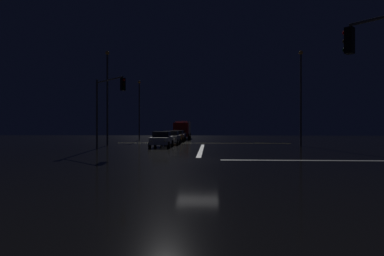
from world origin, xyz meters
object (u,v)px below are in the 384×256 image
Objects in this scene: streetlamp_right_near at (301,92)px; sedan_white at (162,139)px; sedan_gray at (171,137)px; box_truck at (183,129)px; streetlamp_left_far at (139,106)px; traffic_signal_nw at (107,99)px; sedan_orange at (177,136)px; streetlamp_left_near at (107,92)px; sedan_blue at (179,135)px.

sedan_white is at bearing -170.26° from streetlamp_right_near.
sedan_gray is at bearing 86.79° from sedan_white.
box_truck is 9.32m from streetlamp_left_far.
streetlamp_right_near is at bearing 19.46° from traffic_signal_nw.
sedan_gray is 0.52× the size of box_truck.
streetlamp_right_near is (18.76, 6.63, 1.29)m from traffic_signal_nw.
sedan_orange is at bearing -43.53° from streetlamp_left_far.
streetlamp_left_far is 0.91× the size of streetlamp_left_near.
traffic_signal_nw is (-4.40, -21.52, 3.69)m from sedan_blue.
streetlamp_left_near reaches higher than streetlamp_right_near.
traffic_signal_nw is 0.64× the size of streetlamp_right_near.
streetlamp_left_far is at bearing 90.00° from streetlamp_left_near.
streetlamp_right_near is at bearing -46.04° from sedan_blue.
sedan_white is at bearing -91.48° from sedan_orange.
box_truck is (-0.16, 18.49, 0.91)m from sedan_gray.
streetlamp_left_near is (-6.53, -14.90, 5.10)m from sedan_blue.
streetlamp_left_near is (-20.89, 0.00, 0.12)m from streetlamp_right_near.
sedan_white is at bearing -93.21° from sedan_gray.
streetlamp_left_near is (-2.13, 6.63, 1.42)m from traffic_signal_nw.
box_truck is 0.87× the size of streetlamp_left_far.
traffic_signal_nw is at bearing -115.13° from sedan_gray.
traffic_signal_nw is (-4.54, -16.29, 3.69)m from sedan_orange.
sedan_orange is 11.91m from box_truck.
traffic_signal_nw reaches higher than sedan_blue.
traffic_signal_nw is 7.10m from streetlamp_left_near.
streetlamp_left_near reaches higher than traffic_signal_nw.
sedan_gray and sedan_blue have the same top height.
streetlamp_left_far reaches higher than sedan_blue.
box_truck reaches higher than sedan_gray.
sedan_blue is at bearing 66.33° from streetlamp_left_near.
streetlamp_right_near is (20.89, -16.00, 0.35)m from streetlamp_left_far.
streetlamp_left_near is at bearing -124.62° from sedan_orange.
sedan_gray is at bearing -89.49° from box_truck.
box_truck reaches higher than sedan_orange.
box_truck is at bearing 40.40° from streetlamp_left_far.
traffic_signal_nw is (-4.54, -9.68, 3.69)m from sedan_gray.
sedan_white is at bearing 44.35° from traffic_signal_nw.
streetlamp_left_far is at bearing -139.60° from box_truck.
traffic_signal_nw is at bearing -84.63° from streetlamp_left_far.
streetlamp_left_near reaches higher than streetlamp_left_far.
streetlamp_right_near reaches higher than sedan_blue.
streetlamp_left_far is (-6.53, 1.10, 4.63)m from sedan_blue.
streetlamp_right_near reaches higher than box_truck.
streetlamp_left_near reaches higher than sedan_orange.
streetlamp_right_near is 0.98× the size of streetlamp_left_near.
sedan_white is 20.10m from streetlamp_left_far.
box_truck is at bearing 81.17° from traffic_signal_nw.
sedan_orange is at bearing 88.52° from sedan_white.
box_truck is at bearing 90.81° from sedan_orange.
sedan_blue is at bearing 133.96° from streetlamp_right_near.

